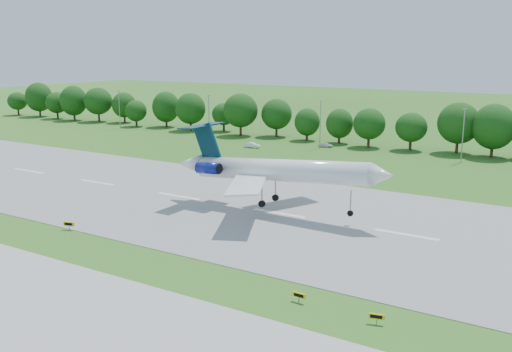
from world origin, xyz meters
name	(u,v)px	position (x,y,z in m)	size (l,w,h in m)	color
ground	(176,264)	(0.00, 0.00, 0.00)	(600.00, 600.00, 0.00)	#275616
runway	(279,213)	(0.00, 25.00, 0.04)	(400.00, 45.00, 0.08)	gray
taxiway	(52,325)	(0.00, -18.00, 0.04)	(400.00, 23.00, 0.08)	#ADADA8
tree_line	(410,126)	(0.00, 92.00, 6.19)	(288.40, 8.40, 10.40)	#382314
light_poles	(387,129)	(-2.50, 82.00, 6.34)	(175.90, 0.25, 12.19)	gray
airliner	(269,169)	(-1.77, 24.98, 6.95)	(37.08, 27.04, 12.05)	white
taxi_sign_left	(69,224)	(-21.37, 2.39, 0.86)	(1.65, 0.64, 1.17)	gray
taxi_sign_centre	(299,295)	(17.19, -1.61, 0.76)	(1.48, 0.28, 1.03)	gray
taxi_sign_right	(377,317)	(25.52, -2.02, 0.77)	(1.49, 0.52, 1.05)	gray
service_vehicle_a	(252,145)	(-35.47, 74.11, 0.68)	(1.45, 4.15, 1.37)	white
service_vehicle_b	(326,145)	(-19.56, 84.65, 0.62)	(1.47, 3.65, 1.24)	silver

